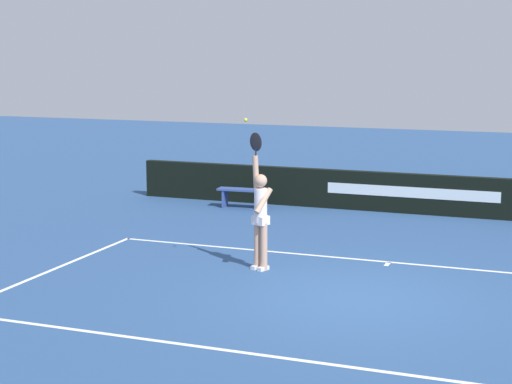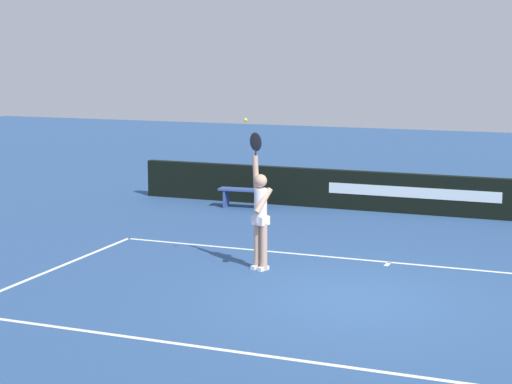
% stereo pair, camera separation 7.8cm
% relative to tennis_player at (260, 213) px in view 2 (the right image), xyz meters
% --- Properties ---
extents(ground_plane, '(60.00, 60.00, 0.00)m').
position_rel_tennis_player_xyz_m(ground_plane, '(2.10, -1.19, -1.05)').
color(ground_plane, navy).
extents(court_lines, '(11.40, 5.59, 0.00)m').
position_rel_tennis_player_xyz_m(court_lines, '(2.10, -1.35, -1.05)').
color(court_lines, white).
rests_on(court_lines, ground).
extents(back_wall, '(15.65, 0.23, 0.99)m').
position_rel_tennis_player_xyz_m(back_wall, '(2.10, 6.39, -0.56)').
color(back_wall, black).
rests_on(back_wall, ground).
extents(tennis_player, '(0.48, 0.47, 2.54)m').
position_rel_tennis_player_xyz_m(tennis_player, '(0.00, 0.00, 0.00)').
color(tennis_player, tan).
rests_on(tennis_player, ground).
extents(tennis_ball, '(0.07, 0.07, 0.07)m').
position_rel_tennis_player_xyz_m(tennis_ball, '(-0.19, -0.23, 1.71)').
color(tennis_ball, '#CBE133').
extents(courtside_bench_near, '(1.36, 0.45, 0.50)m').
position_rel_tennis_player_xyz_m(courtside_bench_near, '(-2.54, 5.55, -0.68)').
color(courtside_bench_near, '#344C8F').
rests_on(courtside_bench_near, ground).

